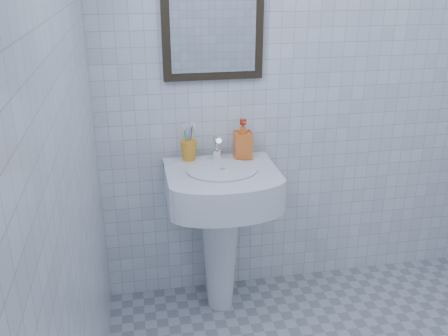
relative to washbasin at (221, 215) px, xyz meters
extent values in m
cube|color=silver|center=(0.49, 0.21, 0.68)|extent=(2.20, 0.02, 2.50)
cube|color=silver|center=(-0.61, -0.99, 0.68)|extent=(0.02, 2.40, 2.50)
cone|color=white|center=(0.00, 0.02, -0.23)|extent=(0.22, 0.22, 0.69)
cube|color=white|center=(0.00, -0.03, 0.18)|extent=(0.55, 0.39, 0.17)
cube|color=white|center=(0.00, 0.13, 0.26)|extent=(0.55, 0.10, 0.03)
cylinder|color=white|center=(0.00, -0.06, 0.28)|extent=(0.34, 0.34, 0.01)
cylinder|color=white|center=(0.00, 0.10, 0.30)|extent=(0.05, 0.05, 0.05)
cylinder|color=white|center=(0.00, 0.09, 0.36)|extent=(0.03, 0.10, 0.08)
cylinder|color=white|center=(0.00, 0.12, 0.34)|extent=(0.03, 0.05, 0.10)
imported|color=red|center=(0.14, 0.11, 0.37)|extent=(0.09, 0.09, 0.20)
cube|color=black|center=(0.00, 0.20, 0.98)|extent=(0.50, 0.04, 0.62)
cube|color=silver|center=(0.00, 0.18, 0.98)|extent=(0.42, 0.00, 0.54)
camera|label=1|loc=(-0.42, -2.27, 1.19)|focal=40.00mm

